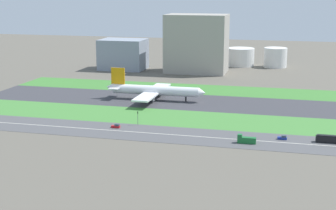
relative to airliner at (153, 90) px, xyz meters
The scene contains 16 objects.
ground_plane 31.17m from the airliner, ahead, with size 800.00×800.00×0.00m, color #5B564C.
runway 31.16m from the airliner, ahead, with size 280.00×46.00×0.10m, color #38383D.
grass_median_north 51.50m from the airliner, 53.32° to the left, with size 280.00×36.00×0.10m, color #3D7A33.
grass_median_south 51.50m from the airliner, 53.32° to the right, with size 280.00×36.00×0.10m, color #427F38.
highway 79.37m from the airliner, 67.30° to the right, with size 280.00×28.00×0.10m, color #4C4C4F.
highway_centerline 79.37m from the airliner, 67.30° to the right, with size 266.00×0.50×0.01m, color silver.
airliner is the anchor object (origin of this frame).
bus_0 123.61m from the airliner, 33.40° to the right, with size 11.60×2.50×3.50m.
car_1 107.02m from the airliner, 39.51° to the right, with size 4.40×1.80×2.00m.
truck_0 102.54m from the airliner, 49.59° to the right, with size 8.40×2.50×4.00m.
car_2 68.21m from the airliner, 90.27° to the right, with size 4.40×1.80×2.00m.
traffic_light 60.68m from the airliner, 81.66° to the right, with size 0.36×0.50×7.20m.
terminal_building 128.76m from the airliner, 117.55° to the left, with size 38.48×29.07×26.16m, color gray.
hangar_building 115.54m from the airliner, 87.16° to the left, with size 50.42×31.68×48.33m, color #9E998E.
fuel_tank_west 163.46m from the airliner, 76.60° to the left, with size 24.76×24.76×16.25m, color silver.
fuel_tank_centre 173.39m from the airliner, 66.50° to the left, with size 20.25×20.25×17.44m, color silver.
Camera 1 is at (55.31, -300.95, 69.32)m, focal length 53.90 mm.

